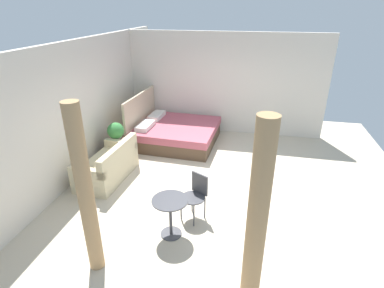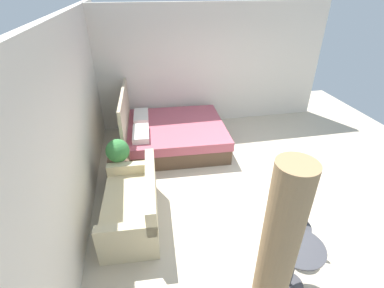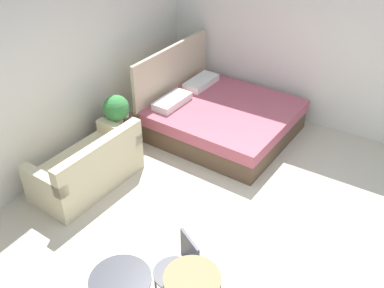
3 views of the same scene
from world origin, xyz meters
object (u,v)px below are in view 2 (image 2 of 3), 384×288
object	(u,v)px
bed	(172,134)
cafe_chair_near_window	(296,218)
couch	(134,207)
nightstand	(120,172)
vase	(118,154)
balcony_table	(295,259)
potted_plant	(118,151)

from	to	relation	value
bed	cafe_chair_near_window	distance (m)	3.33
bed	couch	bearing A→B (deg)	157.97
couch	nightstand	world-z (taller)	couch
vase	balcony_table	xyz separation A→B (m)	(-2.58, -2.05, -0.09)
couch	cafe_chair_near_window	xyz separation A→B (m)	(-0.89, -2.14, 0.22)
couch	vase	xyz separation A→B (m)	(1.13, 0.23, 0.27)
balcony_table	couch	bearing A→B (deg)	51.45
vase	balcony_table	bearing A→B (deg)	-141.51
bed	cafe_chair_near_window	xyz separation A→B (m)	(-3.08, -1.25, 0.21)
potted_plant	balcony_table	bearing A→B (deg)	-139.36
balcony_table	cafe_chair_near_window	world-z (taller)	cafe_chair_near_window
couch	nightstand	bearing A→B (deg)	12.81
vase	balcony_table	world-z (taller)	balcony_table
couch	cafe_chair_near_window	world-z (taller)	cafe_chair_near_window
nightstand	balcony_table	xyz separation A→B (m)	(-2.46, -2.06, 0.23)
bed	cafe_chair_near_window	bearing A→B (deg)	-157.92
potted_plant	cafe_chair_near_window	world-z (taller)	potted_plant
bed	nightstand	distance (m)	1.63
couch	vase	size ratio (longest dim) A/B	10.30
nightstand	balcony_table	size ratio (longest dim) A/B	0.79
nightstand	vase	world-z (taller)	vase
nightstand	cafe_chair_near_window	world-z (taller)	cafe_chair_near_window
couch	balcony_table	xyz separation A→B (m)	(-1.46, -1.83, 0.19)
balcony_table	cafe_chair_near_window	xyz separation A→B (m)	(0.56, -0.31, 0.03)
nightstand	balcony_table	bearing A→B (deg)	-140.14
couch	potted_plant	xyz separation A→B (m)	(0.91, 0.20, 0.46)
cafe_chair_near_window	nightstand	bearing A→B (deg)	51.22
balcony_table	vase	bearing A→B (deg)	38.49
bed	balcony_table	xyz separation A→B (m)	(-3.64, -0.94, 0.18)
couch	vase	world-z (taller)	couch
nightstand	vase	bearing A→B (deg)	-1.23
couch	potted_plant	size ratio (longest dim) A/B	3.33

